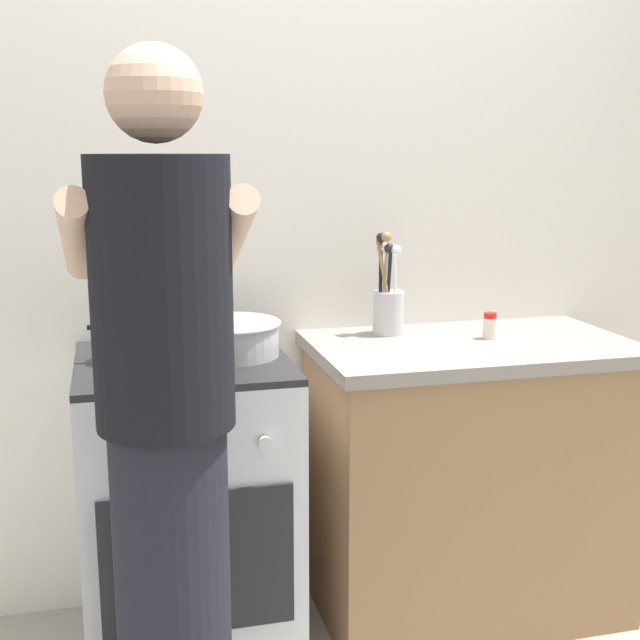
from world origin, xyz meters
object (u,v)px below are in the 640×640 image
at_px(mixing_bowl, 230,337).
at_px(utensil_crock, 388,304).
at_px(pot, 131,342).
at_px(spice_bottle, 490,326).
at_px(person, 168,441).
at_px(stove_range, 187,506).

xyz_separation_m(mixing_bowl, utensil_crock, (0.54, 0.16, 0.04)).
bearing_deg(utensil_crock, mixing_bowl, -163.30).
distance_m(pot, spice_bottle, 1.11).
xyz_separation_m(mixing_bowl, person, (-0.22, -0.58, -0.10)).
bearing_deg(person, mixing_bowl, 68.92).
height_order(pot, utensil_crock, utensil_crock).
height_order(stove_range, person, person).
height_order(stove_range, utensil_crock, utensil_crock).
bearing_deg(person, spice_bottle, 29.60).
relative_size(stove_range, person, 0.53).
distance_m(stove_range, utensil_crock, 0.89).
bearing_deg(stove_range, mixing_bowl, 5.09).
height_order(stove_range, pot, pot).
bearing_deg(utensil_crock, spice_bottle, -26.47).
xyz_separation_m(spice_bottle, person, (-1.05, -0.60, -0.08)).
height_order(utensil_crock, person, person).
distance_m(stove_range, person, 0.71).
distance_m(pot, utensil_crock, 0.83).
bearing_deg(spice_bottle, mixing_bowl, -178.88).
relative_size(stove_range, mixing_bowl, 3.01).
xyz_separation_m(mixing_bowl, spice_bottle, (0.83, 0.02, -0.02)).
xyz_separation_m(pot, mixing_bowl, (0.28, -0.01, 0.00)).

